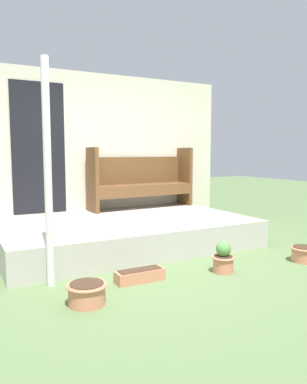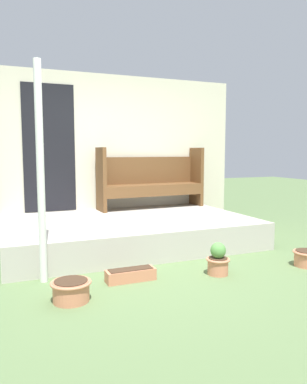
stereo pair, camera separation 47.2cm
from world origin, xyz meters
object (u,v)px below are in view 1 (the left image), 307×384
Objects in this scene: flower_pot_middle at (223,259)px; flower_pot_right at (304,253)px; planter_box_rect at (140,275)px; support_post at (48,174)px; bench at (141,179)px; flower_pot_left at (87,293)px.

flower_pot_right is at bearing -7.33° from flower_pot_middle.
flower_pot_right reaches higher than planter_box_rect.
support_post is 2.08m from flower_pot_middle.
flower_pot_right is at bearing -8.68° from planter_box_rect.
flower_pot_right is at bearing -12.37° from support_post.
flower_pot_middle is 1.13m from flower_pot_right.
bench is 3.59× the size of planter_box_rect.
flower_pot_right is at bearing -0.32° from flower_pot_left.
bench is at bearing 108.44° from flower_pot_right.
flower_pot_middle reaches higher than planter_box_rect.
support_post is 1.19m from flower_pot_left.
planter_box_rect is (0.83, -0.32, -1.05)m from support_post.
flower_pot_middle is 0.96m from planter_box_rect.
flower_pot_right is 0.63× the size of planter_box_rect.
bench reaches higher than flower_pot_left.
support_post reaches higher than flower_pot_middle.
flower_pot_left reaches higher than flower_pot_right.
support_post is 6.09× the size of flower_pot_left.
bench is at bearing 84.69° from flower_pot_middle.
support_post is at bearing -137.28° from bench.
flower_pot_middle is 0.69× the size of planter_box_rect.
planter_box_rect is at bearing -21.05° from support_post.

